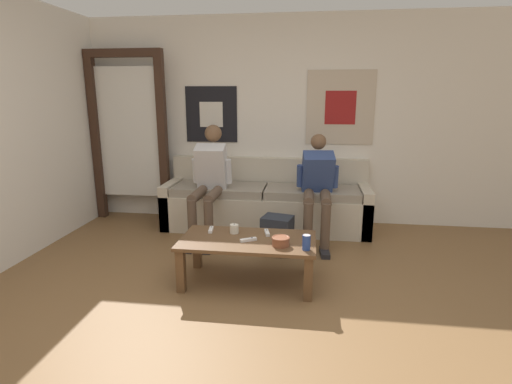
# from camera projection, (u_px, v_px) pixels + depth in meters

# --- Properties ---
(ground_plane) EXTENTS (18.00, 18.00, 0.00)m
(ground_plane) POSITION_uv_depth(u_px,v_px,m) (243.00, 337.00, 2.73)
(ground_plane) COLOR brown
(wall_back) EXTENTS (10.00, 0.07, 2.55)m
(wall_back) POSITION_uv_depth(u_px,v_px,m) (278.00, 122.00, 5.02)
(wall_back) COLOR white
(wall_back) RESTS_ON ground_plane
(door_frame) EXTENTS (1.00, 0.10, 2.15)m
(door_frame) POSITION_uv_depth(u_px,v_px,m) (129.00, 128.00, 5.08)
(door_frame) COLOR #382319
(door_frame) RESTS_ON ground_plane
(couch) EXTENTS (2.48, 0.72, 0.83)m
(couch) POSITION_uv_depth(u_px,v_px,m) (266.00, 204.00, 4.92)
(couch) COLOR beige
(couch) RESTS_ON ground_plane
(coffee_table) EXTENTS (1.16, 0.60, 0.40)m
(coffee_table) POSITION_uv_depth(u_px,v_px,m) (248.00, 246.00, 3.45)
(coffee_table) COLOR brown
(coffee_table) RESTS_ON ground_plane
(person_seated_adult) EXTENTS (0.47, 0.96, 1.27)m
(person_seated_adult) POSITION_uv_depth(u_px,v_px,m) (209.00, 177.00, 4.55)
(person_seated_adult) COLOR brown
(person_seated_adult) RESTS_ON ground_plane
(person_seated_teen) EXTENTS (0.47, 0.91, 1.18)m
(person_seated_teen) POSITION_uv_depth(u_px,v_px,m) (317.00, 184.00, 4.40)
(person_seated_teen) COLOR brown
(person_seated_teen) RESTS_ON ground_plane
(backpack) EXTENTS (0.35, 0.33, 0.39)m
(backpack) POSITION_uv_depth(u_px,v_px,m) (277.00, 236.00, 4.14)
(backpack) COLOR #282D38
(backpack) RESTS_ON ground_plane
(ceramic_bowl) EXTENTS (0.15, 0.15, 0.08)m
(ceramic_bowl) POSITION_uv_depth(u_px,v_px,m) (281.00, 241.00, 3.27)
(ceramic_bowl) COLOR brown
(ceramic_bowl) RESTS_ON coffee_table
(pillar_candle) EXTENTS (0.08, 0.08, 0.09)m
(pillar_candle) POSITION_uv_depth(u_px,v_px,m) (234.00, 229.00, 3.56)
(pillar_candle) COLOR silver
(pillar_candle) RESTS_ON coffee_table
(drink_can_blue) EXTENTS (0.07, 0.07, 0.12)m
(drink_can_blue) POSITION_uv_depth(u_px,v_px,m) (306.00, 242.00, 3.18)
(drink_can_blue) COLOR #28479E
(drink_can_blue) RESTS_ON coffee_table
(game_controller_near_left) EXTENTS (0.14, 0.10, 0.03)m
(game_controller_near_left) POSITION_uv_depth(u_px,v_px,m) (248.00, 240.00, 3.38)
(game_controller_near_left) COLOR white
(game_controller_near_left) RESTS_ON coffee_table
(game_controller_near_right) EXTENTS (0.05, 0.15, 0.03)m
(game_controller_near_right) POSITION_uv_depth(u_px,v_px,m) (211.00, 230.00, 3.63)
(game_controller_near_right) COLOR white
(game_controller_near_right) RESTS_ON coffee_table
(game_controller_far_center) EXTENTS (0.07, 0.15, 0.03)m
(game_controller_far_center) POSITION_uv_depth(u_px,v_px,m) (267.00, 233.00, 3.55)
(game_controller_far_center) COLOR white
(game_controller_far_center) RESTS_ON coffee_table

